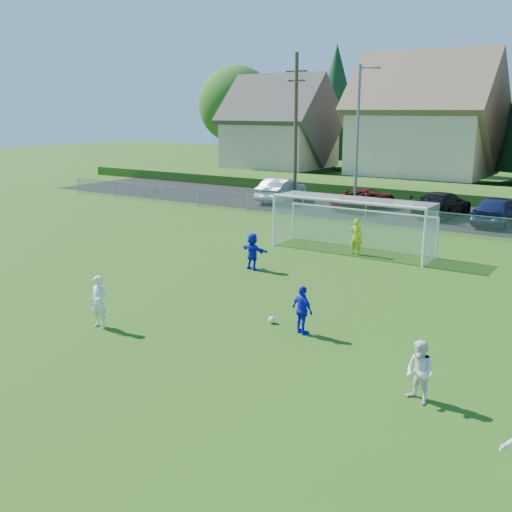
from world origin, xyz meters
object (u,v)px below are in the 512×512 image
Objects in this scene: player_blue_b at (253,251)px; goalkeeper at (356,237)px; player_white_a at (99,302)px; soccer_ball at (272,320)px; player_blue_a at (302,310)px; car_c at (364,199)px; car_e at (498,210)px; player_white_b at (420,372)px; soccer_goal at (354,216)px; car_d at (442,204)px; car_b at (281,190)px.

goalkeeper reaches higher than player_blue_b.
soccer_ball is at bearing 33.55° from player_white_a.
player_blue_a reaches higher than car_c.
player_white_a is 8.08m from player_blue_b.
car_e reaches higher than soccer_ball.
player_white_b is 0.89× the size of goalkeeper.
player_white_a is at bearing -98.79° from soccer_goal.
player_blue_a is 0.28× the size of car_d.
player_blue_a is 7.35m from player_blue_b.
player_blue_b is 0.30× the size of car_c.
car_b is at bearing 7.92° from car_d.
car_d is at bearing 130.81° from player_white_b.
car_b is at bearing 0.12° from car_e.
car_c is at bearing 106.70° from soccer_ball.
player_blue_b is at bearing 85.49° from player_white_a.
player_white_b is 26.67m from car_c.
soccer_ball is 9.84m from goalkeeper.
player_blue_a reaches higher than player_white_b.
car_b reaches higher than player_blue_a.
player_white_a is at bearing 102.80° from car_b.
car_e is (3.64, 11.01, 0.01)m from goalkeeper.
soccer_ball is 20.79m from car_e.
car_d is at bearing -93.03° from goalkeeper.
player_blue_a is 22.98m from car_c.
car_e is (14.65, -0.56, 0.01)m from car_b.
soccer_ball is 6.00m from player_white_b.
soccer_goal is at bearing -50.91° from player_blue_a.
soccer_ball is at bearing 142.34° from player_blue_b.
car_b is 6.23m from car_c.
car_e is at bearing -70.30° from player_blue_a.
player_white_b is at bearing -24.24° from soccer_ball.
player_white_b is at bearing -59.46° from soccer_goal.
car_c is at bearing 175.29° from car_b.
player_blue_b is 0.20× the size of soccer_goal.
player_blue_a is 10.31m from goalkeeper.
soccer_goal reaches higher than soccer_ball.
player_white_a is 0.33× the size of car_e.
car_b is at bearing 8.79° from car_c.
car_d is (2.68, 24.77, -0.04)m from player_white_a.
player_white_b is 0.19× the size of soccer_goal.
soccer_goal is (-2.04, 10.22, 1.52)m from soccer_ball.
car_d reaches higher than soccer_ball.
car_e is at bearing 68.89° from soccer_goal.
player_blue_a is 0.95× the size of player_blue_b.
soccer_goal is at bearing 127.44° from car_b.
soccer_ball is 0.04× the size of car_d.
car_e is at bearing -110.34° from goalkeeper.
player_white_a is at bearing 89.87° from car_d.
car_d reaches higher than player_white_b.
player_white_a is 6.06m from player_blue_a.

